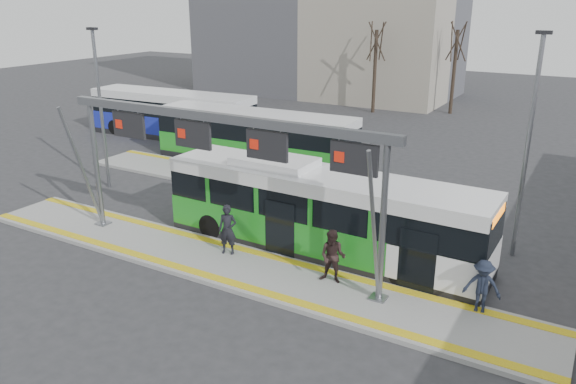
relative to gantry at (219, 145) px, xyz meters
name	(u,v)px	position (x,y,z in m)	size (l,w,h in m)	color
ground	(228,266)	(0.35, -0.25, -4.30)	(120.00, 120.00, 0.00)	#2D2D30
platform_main	(228,264)	(0.35, -0.25, -4.22)	(22.00, 3.00, 0.15)	gray
platform_second	(257,184)	(-3.65, 7.75, -4.22)	(20.00, 3.00, 0.15)	gray
tactile_main	(228,262)	(0.35, -0.25, -4.14)	(22.00, 2.65, 0.02)	yellow
tactile_second	(269,176)	(-3.65, 8.90, -4.14)	(20.00, 0.35, 0.02)	yellow
gantry	(219,145)	(0.00, 0.00, 0.00)	(13.00, 1.68, 5.20)	slate
hero_bus	(321,213)	(2.59, 2.48, -2.78)	(12.15, 2.76, 3.33)	black
bg_bus_green	(255,138)	(-5.96, 11.16, -2.85)	(11.83, 3.05, 2.93)	black
bg_bus_blue	(172,115)	(-14.14, 13.54, -2.81)	(11.74, 3.29, 3.03)	black
passenger_a	(228,230)	(-0.08, 0.37, -3.23)	(0.67, 0.44, 1.84)	black
passenger_b	(333,257)	(4.13, 0.32, -3.25)	(0.87, 0.68, 1.80)	#2C1E1D
passenger_c	(482,286)	(8.71, 0.85, -3.32)	(1.07, 0.62, 1.66)	#191F2E
tree_left	(376,42)	(-5.75, 28.31, 1.29)	(1.40, 1.40, 7.37)	#382B21
tree_mid	(457,42)	(-0.14, 30.99, 1.32)	(1.40, 1.40, 7.42)	#382B21
tree_far	(217,22)	(-23.17, 30.90, 2.38)	(1.40, 1.40, 8.80)	#382B21
lamp_west	(101,106)	(-9.88, 3.85, -0.23)	(0.50, 0.25, 7.65)	slate
lamp_east	(528,144)	(8.84, 5.70, -0.09)	(0.50, 0.25, 7.94)	slate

